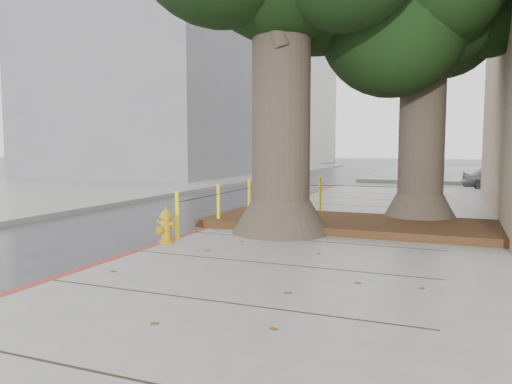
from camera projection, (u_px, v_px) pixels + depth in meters
ground at (242, 270)px, 7.89m from camera, size 140.00×140.00×0.00m
sidewalk_far at (504, 174)px, 33.33m from camera, size 16.00×20.00×0.15m
sidewalk_opposite at (46, 188)px, 22.34m from camera, size 14.00×60.00×0.15m
curb_red at (205, 232)px, 10.94m from camera, size 0.14×26.00×0.16m
planter_bed at (349, 223)px, 11.13m from camera, size 6.40×2.60×0.16m
building_far_grey at (168, 85)px, 33.24m from camera, size 12.00×16.00×12.00m
building_far_white at (264, 95)px, 55.07m from camera, size 12.00×18.00×15.00m
tree_far at (441, 11)px, 11.35m from camera, size 4.50×3.80×7.17m
bollard_ring at (281, 199)px, 12.19m from camera, size 3.79×5.39×0.95m
fire_hydrant at (166, 225)px, 9.29m from camera, size 0.36×0.35×0.68m
car_silver at (501, 178)px, 22.02m from camera, size 3.31×1.62×1.09m
car_dark at (165, 169)px, 28.30m from camera, size 1.98×4.32×1.22m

